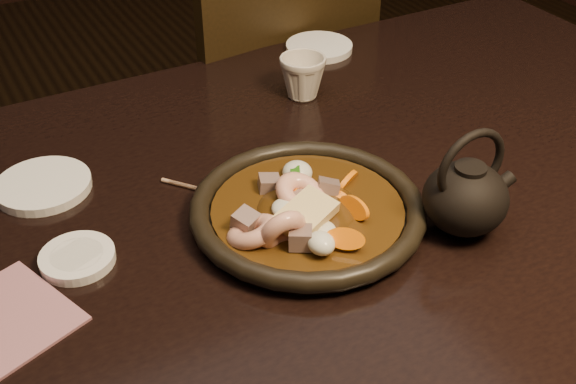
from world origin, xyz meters
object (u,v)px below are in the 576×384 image
table (288,240)px  tea_cup (303,76)px  plate (308,211)px  chair (261,112)px  teapot (466,195)px

table → tea_cup: 0.31m
table → plate: 0.11m
table → chair: 0.68m
tea_cup → table: bearing=-123.4°
plate → tea_cup: bearing=61.5°
teapot → chair: bearing=83.0°
plate → tea_cup: (0.16, 0.30, 0.02)m
plate → chair: bearing=68.4°
table → teapot: 0.27m
plate → tea_cup: size_ratio=3.96×
plate → teapot: size_ratio=2.12×
table → teapot: bearing=-46.1°
chair → teapot: 0.83m
chair → tea_cup: size_ratio=12.15×
chair → tea_cup: bearing=67.7°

